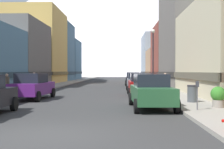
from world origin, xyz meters
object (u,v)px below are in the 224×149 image
at_px(car_right_0, 151,91).
at_px(car_right_3, 133,79).
at_px(pedestrian_1, 165,82).
at_px(streetlamp_right, 153,50).
at_px(car_right_2, 136,81).
at_px(parking_meter_near, 197,91).
at_px(pedestrian_0, 7,85).
at_px(car_right_1, 141,84).
at_px(pedestrian_2, 34,82).
at_px(trash_bin_right, 192,93).
at_px(potted_plant_1, 218,96).
at_px(car_left_1, 33,86).

xyz_separation_m(car_right_0, car_right_3, (0.00, 24.77, 0.00)).
height_order(pedestrian_1, streetlamp_right, streetlamp_right).
distance_m(car_right_2, parking_meter_near, 17.65).
height_order(pedestrian_0, streetlamp_right, streetlamp_right).
height_order(car_right_0, streetlamp_right, streetlamp_right).
bearing_deg(car_right_0, parking_meter_near, -37.78).
height_order(car_right_1, pedestrian_2, pedestrian_2).
height_order(parking_meter_near, pedestrian_1, pedestrian_1).
bearing_deg(car_right_0, streetlamp_right, 83.44).
distance_m(car_right_1, car_right_3, 16.58).
height_order(car_right_0, trash_bin_right, car_right_0).
xyz_separation_m(potted_plant_1, pedestrian_1, (-0.75, 12.33, 0.19)).
bearing_deg(car_right_0, potted_plant_1, -10.76).
xyz_separation_m(car_right_2, streetlamp_right, (1.55, -2.53, 3.09)).
distance_m(pedestrian_0, streetlamp_right, 13.95).
xyz_separation_m(car_right_1, pedestrian_2, (-10.05, 4.91, 0.02)).
bearing_deg(car_right_3, pedestrian_2, -130.72).
bearing_deg(pedestrian_0, pedestrian_2, 90.00).
relative_size(car_right_2, pedestrian_2, 2.65).
height_order(car_right_3, pedestrian_2, pedestrian_2).
distance_m(car_right_2, pedestrian_1, 4.96).
height_order(potted_plant_1, pedestrian_2, pedestrian_2).
relative_size(car_left_1, car_right_3, 1.01).
bearing_deg(parking_meter_near, pedestrian_0, 146.59).
height_order(pedestrian_0, pedestrian_2, pedestrian_2).
xyz_separation_m(car_right_3, streetlamp_right, (1.55, -11.27, 3.09)).
height_order(car_right_0, pedestrian_1, car_right_0).
distance_m(car_left_1, trash_bin_right, 10.54).
relative_size(car_right_1, car_right_3, 0.99).
bearing_deg(pedestrian_0, car_right_1, 10.11).
bearing_deg(pedestrian_2, pedestrian_1, -6.29).
relative_size(potted_plant_1, streetlamp_right, 0.18).
relative_size(car_left_1, car_right_0, 1.00).
distance_m(pedestrian_0, pedestrian_1, 13.59).
bearing_deg(car_right_1, car_left_1, -155.36).
bearing_deg(pedestrian_1, pedestrian_0, -156.94).
xyz_separation_m(pedestrian_1, pedestrian_2, (-12.50, 1.38, 0.02)).
bearing_deg(car_right_1, pedestrian_0, -169.89).
bearing_deg(pedestrian_0, car_right_3, 61.32).
distance_m(pedestrian_2, streetlamp_right, 12.01).
relative_size(car_left_1, pedestrian_2, 2.69).
xyz_separation_m(car_left_1, parking_meter_near, (9.55, -6.22, 0.11)).
height_order(pedestrian_1, pedestrian_2, pedestrian_2).
bearing_deg(car_left_1, parking_meter_near, -33.07).
bearing_deg(trash_bin_right, potted_plant_1, -75.46).
bearing_deg(pedestrian_2, potted_plant_1, -45.98).
height_order(car_right_0, parking_meter_near, car_right_0).
height_order(parking_meter_near, pedestrian_0, pedestrian_0).
height_order(car_left_1, pedestrian_0, car_left_1).
bearing_deg(streetlamp_right, car_right_3, 97.84).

